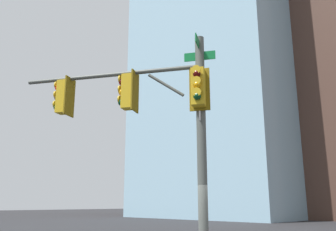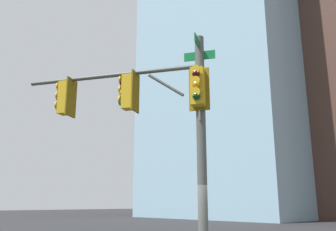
# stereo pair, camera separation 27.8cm
# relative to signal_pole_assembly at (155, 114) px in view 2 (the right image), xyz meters

# --- Properties ---
(signal_pole_assembly) EXTENTS (3.23, 5.07, 6.53)m
(signal_pole_assembly) POSITION_rel_signal_pole_assembly_xyz_m (0.00, 0.00, 0.00)
(signal_pole_assembly) COLOR #4C514C
(signal_pole_assembly) RESTS_ON ground_plane
(building_brick_midblock) EXTENTS (16.65, 15.90, 34.99)m
(building_brick_midblock) POSITION_rel_signal_pole_assembly_xyz_m (-40.84, -33.05, 13.07)
(building_brick_midblock) COLOR brown
(building_brick_midblock) RESTS_ON ground_plane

